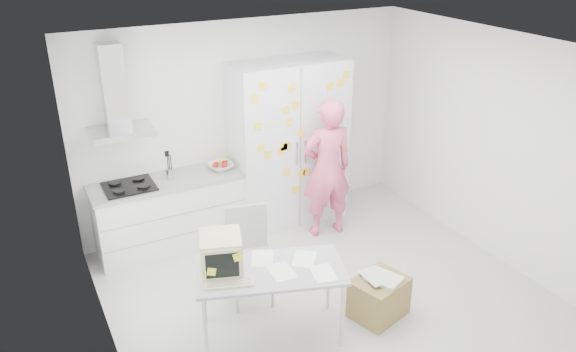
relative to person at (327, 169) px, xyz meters
name	(u,v)px	position (x,y,z in m)	size (l,w,h in m)	color
floor	(322,290)	(-0.71, -1.10, -0.92)	(4.50, 4.00, 0.02)	silver
walls	(292,157)	(-0.71, -0.38, 0.44)	(4.52, 4.01, 2.70)	white
ceiling	(329,48)	(-0.71, -1.10, 1.79)	(4.50, 4.00, 0.02)	white
counter_run	(170,212)	(-1.90, 0.60, -0.44)	(1.84, 0.63, 1.28)	white
range_hood	(116,99)	(-2.36, 0.74, 1.04)	(0.70, 0.48, 1.01)	silver
tall_cabinet	(288,144)	(-0.26, 0.57, 0.19)	(1.50, 0.68, 2.20)	silver
person	(327,169)	(0.00, 0.00, 0.00)	(0.67, 0.44, 1.83)	#E95A7F
desk	(239,262)	(-1.78, -1.36, -0.06)	(1.56, 1.11, 1.12)	#AFB1BA
chair	(249,249)	(-1.45, -0.80, -0.32)	(0.57, 0.57, 1.04)	#A5A5A2
cardboard_box	(379,297)	(-0.40, -1.74, -0.69)	(0.65, 0.57, 0.48)	olive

